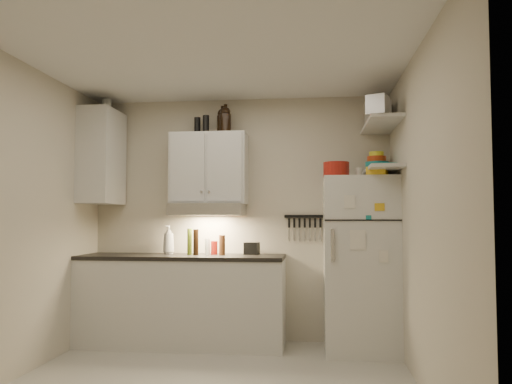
# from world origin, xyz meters

# --- Properties ---
(ceiling) EXTENTS (3.20, 3.00, 0.02)m
(ceiling) POSITION_xyz_m (0.00, 0.00, 2.61)
(ceiling) COLOR silver
(ceiling) RESTS_ON ground
(back_wall) EXTENTS (3.20, 0.02, 2.60)m
(back_wall) POSITION_xyz_m (0.00, 1.51, 1.30)
(back_wall) COLOR beige
(back_wall) RESTS_ON ground
(left_wall) EXTENTS (0.02, 3.00, 2.60)m
(left_wall) POSITION_xyz_m (-1.61, 0.00, 1.30)
(left_wall) COLOR beige
(left_wall) RESTS_ON ground
(right_wall) EXTENTS (0.02, 3.00, 2.60)m
(right_wall) POSITION_xyz_m (1.61, 0.00, 1.30)
(right_wall) COLOR beige
(right_wall) RESTS_ON ground
(base_cabinet) EXTENTS (2.10, 0.60, 0.88)m
(base_cabinet) POSITION_xyz_m (-0.55, 1.20, 0.44)
(base_cabinet) COLOR silver
(base_cabinet) RESTS_ON floor
(countertop) EXTENTS (2.10, 0.62, 0.04)m
(countertop) POSITION_xyz_m (-0.55, 1.20, 0.90)
(countertop) COLOR black
(countertop) RESTS_ON base_cabinet
(upper_cabinet) EXTENTS (0.80, 0.33, 0.75)m
(upper_cabinet) POSITION_xyz_m (-0.30, 1.33, 1.83)
(upper_cabinet) COLOR silver
(upper_cabinet) RESTS_ON back_wall
(side_cabinet) EXTENTS (0.33, 0.55, 1.00)m
(side_cabinet) POSITION_xyz_m (-1.44, 1.20, 1.95)
(side_cabinet) COLOR silver
(side_cabinet) RESTS_ON left_wall
(range_hood) EXTENTS (0.76, 0.46, 0.12)m
(range_hood) POSITION_xyz_m (-0.30, 1.27, 1.39)
(range_hood) COLOR silver
(range_hood) RESTS_ON back_wall
(fridge) EXTENTS (0.70, 0.68, 1.70)m
(fridge) POSITION_xyz_m (1.25, 1.16, 0.85)
(fridge) COLOR silver
(fridge) RESTS_ON floor
(shelf_hi) EXTENTS (0.30, 0.95, 0.03)m
(shelf_hi) POSITION_xyz_m (1.45, 1.02, 2.20)
(shelf_hi) COLOR silver
(shelf_hi) RESTS_ON right_wall
(shelf_lo) EXTENTS (0.30, 0.95, 0.03)m
(shelf_lo) POSITION_xyz_m (1.45, 1.02, 1.76)
(shelf_lo) COLOR silver
(shelf_lo) RESTS_ON right_wall
(knife_strip) EXTENTS (0.42, 0.02, 0.03)m
(knife_strip) POSITION_xyz_m (0.70, 1.49, 1.32)
(knife_strip) COLOR black
(knife_strip) RESTS_ON back_wall
(dutch_oven) EXTENTS (0.34, 0.34, 0.15)m
(dutch_oven) POSITION_xyz_m (1.02, 1.09, 1.77)
(dutch_oven) COLOR maroon
(dutch_oven) RESTS_ON fridge
(book_stack) EXTENTS (0.23, 0.26, 0.07)m
(book_stack) POSITION_xyz_m (1.39, 0.91, 1.74)
(book_stack) COLOR gold
(book_stack) RESTS_ON fridge
(spice_jar) EXTENTS (0.07, 0.07, 0.10)m
(spice_jar) POSITION_xyz_m (1.24, 1.13, 1.75)
(spice_jar) COLOR silver
(spice_jar) RESTS_ON fridge
(stock_pot) EXTENTS (0.31, 0.31, 0.22)m
(stock_pot) POSITION_xyz_m (1.47, 1.32, 2.33)
(stock_pot) COLOR silver
(stock_pot) RESTS_ON shelf_hi
(tin_a) EXTENTS (0.24, 0.22, 0.21)m
(tin_a) POSITION_xyz_m (1.42, 1.01, 2.32)
(tin_a) COLOR #AAAAAD
(tin_a) RESTS_ON shelf_hi
(tin_b) EXTENTS (0.23, 0.23, 0.17)m
(tin_b) POSITION_xyz_m (1.37, 0.63, 2.30)
(tin_b) COLOR #AAAAAD
(tin_b) RESTS_ON shelf_hi
(bowl_teal) EXTENTS (0.24, 0.24, 0.10)m
(bowl_teal) POSITION_xyz_m (1.45, 1.31, 1.82)
(bowl_teal) COLOR teal
(bowl_teal) RESTS_ON shelf_lo
(bowl_orange) EXTENTS (0.19, 0.19, 0.06)m
(bowl_orange) POSITION_xyz_m (1.44, 1.31, 1.90)
(bowl_orange) COLOR #BF3A12
(bowl_orange) RESTS_ON bowl_teal
(bowl_yellow) EXTENTS (0.15, 0.15, 0.05)m
(bowl_yellow) POSITION_xyz_m (1.44, 1.31, 1.95)
(bowl_yellow) COLOR yellow
(bowl_yellow) RESTS_ON bowl_orange
(plates) EXTENTS (0.27, 0.27, 0.05)m
(plates) POSITION_xyz_m (1.52, 1.08, 1.80)
(plates) COLOR teal
(plates) RESTS_ON shelf_lo
(growler_a) EXTENTS (0.15, 0.15, 0.28)m
(growler_a) POSITION_xyz_m (-0.17, 1.38, 2.34)
(growler_a) COLOR black
(growler_a) RESTS_ON upper_cabinet
(growler_b) EXTENTS (0.14, 0.14, 0.28)m
(growler_b) POSITION_xyz_m (-0.12, 1.28, 2.34)
(growler_b) COLOR black
(growler_b) RESTS_ON upper_cabinet
(thermos_a) EXTENTS (0.09, 0.09, 0.20)m
(thermos_a) POSITION_xyz_m (-0.34, 1.33, 2.30)
(thermos_a) COLOR black
(thermos_a) RESTS_ON upper_cabinet
(thermos_b) EXTENTS (0.07, 0.07, 0.19)m
(thermos_b) POSITION_xyz_m (-0.45, 1.40, 2.30)
(thermos_b) COLOR black
(thermos_b) RESTS_ON upper_cabinet
(side_jar) EXTENTS (0.12, 0.12, 0.14)m
(side_jar) POSITION_xyz_m (-1.43, 1.28, 2.52)
(side_jar) COLOR silver
(side_jar) RESTS_ON side_cabinet
(soap_bottle) EXTENTS (0.17, 0.17, 0.34)m
(soap_bottle) POSITION_xyz_m (-0.74, 1.33, 1.09)
(soap_bottle) COLOR silver
(soap_bottle) RESTS_ON countertop
(pepper_mill) EXTENTS (0.08, 0.08, 0.21)m
(pepper_mill) POSITION_xyz_m (-0.14, 1.23, 1.02)
(pepper_mill) COLOR brown
(pepper_mill) RESTS_ON countertop
(oil_bottle) EXTENTS (0.07, 0.07, 0.27)m
(oil_bottle) POSITION_xyz_m (-0.49, 1.25, 1.06)
(oil_bottle) COLOR #4E6218
(oil_bottle) RESTS_ON countertop
(vinegar_bottle) EXTENTS (0.06, 0.06, 0.27)m
(vinegar_bottle) POSITION_xyz_m (-0.41, 1.20, 1.05)
(vinegar_bottle) COLOR black
(vinegar_bottle) RESTS_ON countertop
(clear_bottle) EXTENTS (0.07, 0.07, 0.17)m
(clear_bottle) POSITION_xyz_m (-0.31, 1.29, 1.00)
(clear_bottle) COLOR silver
(clear_bottle) RESTS_ON countertop
(red_jar) EXTENTS (0.07, 0.07, 0.14)m
(red_jar) POSITION_xyz_m (-0.24, 1.31, 0.99)
(red_jar) COLOR maroon
(red_jar) RESTS_ON countertop
(caddy) EXTENTS (0.16, 0.13, 0.13)m
(caddy) POSITION_xyz_m (0.15, 1.35, 0.98)
(caddy) COLOR black
(caddy) RESTS_ON countertop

